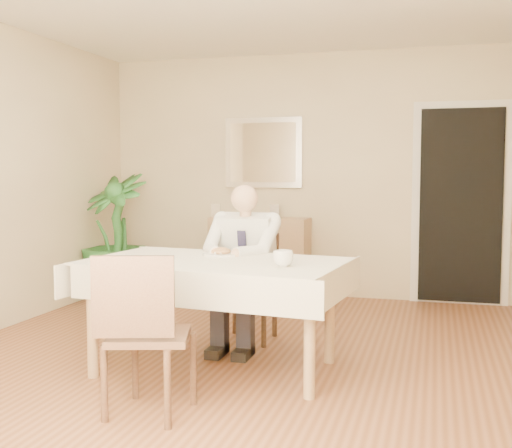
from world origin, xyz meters
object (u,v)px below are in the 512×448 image
(dining_table, at_px, (215,273))
(chair_near, at_px, (143,326))
(coffee_mug, at_px, (283,258))
(seated_man, at_px, (241,258))
(potted_palm, at_px, (115,236))
(chair_far, at_px, (251,280))
(sideboard, at_px, (260,257))

(dining_table, distance_m, chair_near, 0.94)
(dining_table, height_order, coffee_mug, coffee_mug)
(chair_near, relative_size, seated_man, 0.73)
(potted_palm, bearing_deg, dining_table, -48.10)
(dining_table, relative_size, potted_palm, 1.38)
(chair_far, distance_m, sideboard, 1.77)
(sideboard, bearing_deg, chair_far, -75.10)
(chair_far, bearing_deg, coffee_mug, -63.77)
(dining_table, height_order, sideboard, sideboard)
(chair_near, height_order, seated_man, seated_man)
(sideboard, xyz_separation_m, potted_palm, (-1.44, -0.54, 0.24))
(chair_far, relative_size, sideboard, 0.80)
(chair_near, height_order, coffee_mug, chair_near)
(seated_man, bearing_deg, coffee_mug, -55.70)
(coffee_mug, xyz_separation_m, potted_palm, (-2.34, 2.20, -0.14))
(sideboard, bearing_deg, coffee_mug, -69.99)
(dining_table, distance_m, coffee_mug, 0.54)
(dining_table, distance_m, seated_man, 0.59)
(chair_near, height_order, potted_palm, potted_palm)
(seated_man, bearing_deg, dining_table, -90.00)
(chair_near, distance_m, sideboard, 3.53)
(seated_man, bearing_deg, chair_near, -93.42)
(coffee_mug, distance_m, sideboard, 2.91)
(seated_man, bearing_deg, chair_far, 90.00)
(dining_table, relative_size, coffee_mug, 14.24)
(chair_far, xyz_separation_m, seated_man, (0.00, -0.28, 0.22))
(dining_table, xyz_separation_m, seated_man, (0.00, 0.59, 0.02))
(chair_far, distance_m, coffee_mug, 1.19)
(chair_far, xyz_separation_m, chair_near, (-0.09, -1.80, 0.04))
(seated_man, relative_size, potted_palm, 0.94)
(seated_man, bearing_deg, sideboard, 101.41)
(chair_near, xyz_separation_m, coffee_mug, (0.60, 0.77, 0.29))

